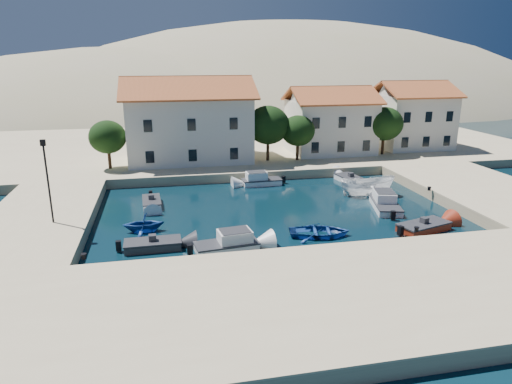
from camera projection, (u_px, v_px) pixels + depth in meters
ground at (311, 259)px, 30.14m from camera, size 400.00×400.00×0.00m
quay_south at (347, 297)px, 24.36m from camera, size 52.00×12.00×1.00m
quay_east at (484, 192)px, 43.38m from camera, size 11.00×20.00×1.00m
quay_west at (39, 221)px, 35.67m from camera, size 8.00×20.00×1.00m
quay_north at (241, 146)px, 66.06m from camera, size 80.00×36.00×1.00m
hills at (252, 167)px, 156.86m from camera, size 254.00×176.00×99.00m
building_left at (189, 118)px, 53.56m from camera, size 14.70×9.45×9.70m
building_mid at (330, 119)px, 58.22m from camera, size 10.50×8.40×8.30m
building_right at (412, 114)px, 61.43m from camera, size 9.45×8.40×8.80m
trees at (281, 128)px, 53.54m from camera, size 37.30×5.30×6.45m
lamppost at (47, 173)px, 32.88m from camera, size 0.35×0.25×6.22m
bollards at (331, 220)px, 33.99m from camera, size 29.36×9.56×0.30m
motorboat_grey_sw at (153, 245)px, 31.63m from camera, size 3.92×1.78×1.25m
cabin_cruiser_south at (227, 244)px, 31.27m from camera, size 4.53×2.36×1.60m
rowboat_south at (319, 236)px, 34.05m from camera, size 5.05×4.03×0.94m
motorboat_red_se at (424, 227)px, 35.01m from camera, size 4.54×3.00×1.25m
cabin_cruiser_east at (386, 204)px, 39.92m from camera, size 3.24×5.32×1.60m
boat_east at (367, 195)px, 44.02m from camera, size 5.49×2.54×2.05m
motorboat_white_ne at (351, 180)px, 48.50m from camera, size 2.45×4.23×1.25m
rowboat_west at (144, 231)px, 34.92m from camera, size 3.06×2.65×1.61m
motorboat_white_west at (152, 203)px, 40.84m from camera, size 1.74×3.63×1.25m
cabin_cruiser_north at (262, 180)px, 47.50m from camera, size 4.10×1.84×1.60m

